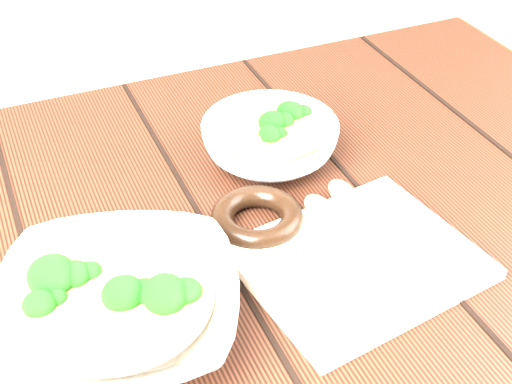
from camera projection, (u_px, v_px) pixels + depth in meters
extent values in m
cube|color=#351A0F|center=(233.00, 251.00, 0.82)|extent=(1.20, 0.80, 0.04)
cube|color=#351A0F|center=(417.00, 213.00, 1.47)|extent=(0.07, 0.07, 0.71)
imported|color=silver|center=(118.00, 309.00, 0.69)|extent=(0.30, 0.30, 0.06)
cylinder|color=olive|center=(115.00, 295.00, 0.67)|extent=(0.19, 0.19, 0.00)
ellipsoid|color=#227D1B|center=(136.00, 279.00, 0.68)|extent=(0.04, 0.04, 0.03)
ellipsoid|color=#227D1B|center=(105.00, 264.00, 0.70)|extent=(0.04, 0.04, 0.03)
ellipsoid|color=#227D1B|center=(55.00, 294.00, 0.67)|extent=(0.04, 0.04, 0.03)
ellipsoid|color=#227D1B|center=(103.00, 312.00, 0.65)|extent=(0.04, 0.04, 0.03)
ellipsoid|color=#227D1B|center=(152.00, 308.00, 0.65)|extent=(0.04, 0.04, 0.03)
imported|color=silver|center=(270.00, 142.00, 0.92)|extent=(0.20, 0.20, 0.06)
cylinder|color=olive|center=(270.00, 131.00, 0.91)|extent=(0.14, 0.14, 0.00)
ellipsoid|color=#227D1B|center=(280.00, 122.00, 0.91)|extent=(0.03, 0.03, 0.02)
ellipsoid|color=#227D1B|center=(261.00, 116.00, 0.93)|extent=(0.03, 0.03, 0.02)
ellipsoid|color=#227D1B|center=(238.00, 128.00, 0.90)|extent=(0.03, 0.03, 0.02)
ellipsoid|color=#227D1B|center=(267.00, 136.00, 0.89)|extent=(0.03, 0.03, 0.02)
ellipsoid|color=#227D1B|center=(293.00, 134.00, 0.89)|extent=(0.03, 0.03, 0.02)
torus|color=black|center=(257.00, 218.00, 0.82)|extent=(0.14, 0.14, 0.03)
cube|color=beige|center=(359.00, 261.00, 0.77)|extent=(0.27, 0.23, 0.01)
cylinder|color=#B7B4A2|center=(349.00, 261.00, 0.76)|extent=(0.03, 0.15, 0.01)
ellipsoid|color=#B7B4A2|center=(319.00, 209.00, 0.83)|extent=(0.04, 0.06, 0.01)
cylinder|color=#B7B4A2|center=(375.00, 243.00, 0.78)|extent=(0.03, 0.15, 0.01)
ellipsoid|color=#B7B4A2|center=(343.00, 193.00, 0.85)|extent=(0.04, 0.06, 0.01)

